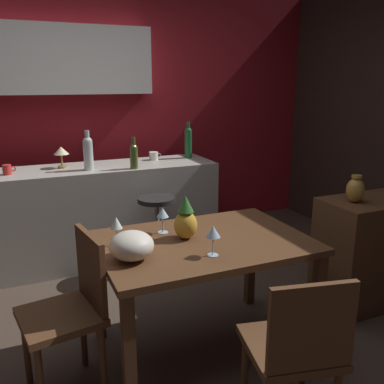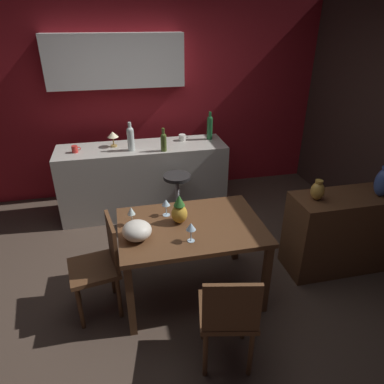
% 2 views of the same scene
% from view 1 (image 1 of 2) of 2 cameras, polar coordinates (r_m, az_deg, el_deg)
% --- Properties ---
extents(ground_plane, '(9.00, 9.00, 0.00)m').
position_cam_1_polar(ground_plane, '(3.00, -3.88, -18.59)').
color(ground_plane, '#47382D').
extents(wall_kitchen_back, '(5.20, 0.33, 2.60)m').
position_cam_1_polar(wall_kitchen_back, '(4.52, -13.98, 11.39)').
color(wall_kitchen_back, maroon).
rests_on(wall_kitchen_back, ground_plane).
extents(dining_table, '(1.24, 0.86, 0.74)m').
position_cam_1_polar(dining_table, '(2.54, 1.52, -8.40)').
color(dining_table, '#56351E').
rests_on(dining_table, ground_plane).
extents(kitchen_counter, '(2.10, 0.60, 0.90)m').
position_cam_1_polar(kitchen_counter, '(4.03, -11.88, -2.83)').
color(kitchen_counter, '#B2ADA3').
rests_on(kitchen_counter, ground_plane).
extents(chair_near_window, '(0.46, 0.46, 0.88)m').
position_cam_1_polar(chair_near_window, '(2.39, -16.02, -14.81)').
color(chair_near_window, '#56351E').
rests_on(chair_near_window, ground_plane).
extents(chair_by_doorway, '(0.47, 0.47, 0.87)m').
position_cam_1_polar(chair_by_doorway, '(2.05, 14.05, -20.11)').
color(chair_by_doorway, '#56351E').
rests_on(chair_by_doorway, ground_plane).
extents(bar_stool, '(0.34, 0.34, 0.70)m').
position_cam_1_polar(bar_stool, '(3.66, -4.78, -5.66)').
color(bar_stool, '#262323').
rests_on(bar_stool, ground_plane).
extents(wine_glass_left, '(0.08, 0.08, 0.17)m').
position_cam_1_polar(wine_glass_left, '(2.25, 2.90, -5.54)').
color(wine_glass_left, silver).
rests_on(wine_glass_left, dining_table).
extents(wine_glass_right, '(0.07, 0.07, 0.16)m').
position_cam_1_polar(wine_glass_right, '(2.58, -4.03, -2.96)').
color(wine_glass_right, silver).
rests_on(wine_glass_right, dining_table).
extents(wine_glass_center, '(0.07, 0.07, 0.17)m').
position_cam_1_polar(wine_glass_center, '(2.42, -10.27, -4.33)').
color(wine_glass_center, silver).
rests_on(wine_glass_center, dining_table).
extents(pineapple_centerpiece, '(0.14, 0.14, 0.27)m').
position_cam_1_polar(pineapple_centerpiece, '(2.49, -0.88, -3.86)').
color(pineapple_centerpiece, gold).
rests_on(pineapple_centerpiece, dining_table).
extents(fruit_bowl, '(0.24, 0.24, 0.15)m').
position_cam_1_polar(fruit_bowl, '(2.24, -8.24, -7.24)').
color(fruit_bowl, beige).
rests_on(fruit_bowl, dining_table).
extents(wine_bottle_clear, '(0.08, 0.08, 0.35)m').
position_cam_1_polar(wine_bottle_clear, '(3.76, -13.98, 5.38)').
color(wine_bottle_clear, silver).
rests_on(wine_bottle_clear, kitchen_counter).
extents(wine_bottle_green, '(0.07, 0.07, 0.36)m').
position_cam_1_polar(wine_bottle_green, '(4.24, -0.52, 6.97)').
color(wine_bottle_green, '#1E592D').
rests_on(wine_bottle_green, kitchen_counter).
extents(wine_bottle_olive, '(0.07, 0.07, 0.28)m').
position_cam_1_polar(wine_bottle_olive, '(3.74, -7.93, 5.06)').
color(wine_bottle_olive, '#475623').
rests_on(wine_bottle_olive, kitchen_counter).
extents(cup_white, '(0.12, 0.09, 0.08)m').
position_cam_1_polar(cup_white, '(4.16, -5.24, 4.92)').
color(cup_white, white).
rests_on(cup_white, kitchen_counter).
extents(cup_red, '(0.11, 0.07, 0.08)m').
position_cam_1_polar(cup_red, '(3.80, -23.87, 2.80)').
color(cup_red, red).
rests_on(cup_red, kitchen_counter).
extents(counter_lamp, '(0.14, 0.14, 0.19)m').
position_cam_1_polar(counter_lamp, '(3.91, -17.39, 5.21)').
color(counter_lamp, '#A58447').
rests_on(counter_lamp, kitchen_counter).
extents(vase_brass, '(0.13, 0.13, 0.20)m').
position_cam_1_polar(vase_brass, '(3.18, 21.37, 0.30)').
color(vase_brass, '#B78C38').
rests_on(vase_brass, sideboard_cabinet).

